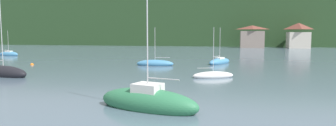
{
  "coord_description": "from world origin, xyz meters",
  "views": [
    {
      "loc": [
        5.15,
        17.5,
        4.81
      ],
      "look_at": [
        0.0,
        45.64,
        1.91
      ],
      "focal_mm": 32.95,
      "sensor_mm": 36.0,
      "label": 1
    }
  ],
  "objects_px": {
    "sailboat_far_3": "(220,62)",
    "sailboat_far_8": "(9,54)",
    "shore_building_westcentral": "(298,36)",
    "sailboat_near_2": "(148,102)",
    "sailboat_far_7": "(155,64)",
    "shore_building_west": "(252,37)",
    "mooring_buoy_near": "(32,65)",
    "sailboat_mid_5": "(213,76)",
    "sailboat_mid_1": "(4,73)"
  },
  "relations": [
    {
      "from": "sailboat_mid_1",
      "to": "sailboat_far_7",
      "type": "bearing_deg",
      "value": 58.26
    },
    {
      "from": "shore_building_west",
      "to": "sailboat_far_3",
      "type": "bearing_deg",
      "value": -100.25
    },
    {
      "from": "shore_building_west",
      "to": "sailboat_far_3",
      "type": "distance_m",
      "value": 49.53
    },
    {
      "from": "sailboat_far_8",
      "to": "sailboat_far_3",
      "type": "bearing_deg",
      "value": -5.3
    },
    {
      "from": "shore_building_westcentral",
      "to": "sailboat_far_8",
      "type": "xyz_separation_m",
      "value": [
        -64.34,
        -41.33,
        -3.33
      ]
    },
    {
      "from": "shore_building_westcentral",
      "to": "mooring_buoy_near",
      "type": "bearing_deg",
      "value": -131.18
    },
    {
      "from": "sailboat_mid_1",
      "to": "sailboat_far_3",
      "type": "relative_size",
      "value": 1.5
    },
    {
      "from": "shore_building_west",
      "to": "shore_building_westcentral",
      "type": "distance_m",
      "value": 13.34
    },
    {
      "from": "sailboat_mid_5",
      "to": "shore_building_west",
      "type": "bearing_deg",
      "value": 60.08
    },
    {
      "from": "shore_building_westcentral",
      "to": "sailboat_mid_1",
      "type": "bearing_deg",
      "value": -123.88
    },
    {
      "from": "sailboat_far_8",
      "to": "shore_building_westcentral",
      "type": "bearing_deg",
      "value": 38.64
    },
    {
      "from": "shore_building_west",
      "to": "sailboat_far_7",
      "type": "relative_size",
      "value": 1.26
    },
    {
      "from": "sailboat_mid_1",
      "to": "sailboat_far_7",
      "type": "relative_size",
      "value": 1.51
    },
    {
      "from": "sailboat_far_3",
      "to": "sailboat_near_2",
      "type": "bearing_deg",
      "value": -158.6
    },
    {
      "from": "shore_building_westcentral",
      "to": "sailboat_near_2",
      "type": "bearing_deg",
      "value": -108.41
    },
    {
      "from": "shore_building_west",
      "to": "sailboat_mid_1",
      "type": "xyz_separation_m",
      "value": [
        -31.79,
        -66.08,
        -2.89
      ]
    },
    {
      "from": "sailboat_near_2",
      "to": "mooring_buoy_near",
      "type": "height_order",
      "value": "sailboat_near_2"
    },
    {
      "from": "sailboat_far_8",
      "to": "sailboat_mid_1",
      "type": "bearing_deg",
      "value": -47.34
    },
    {
      "from": "sailboat_far_3",
      "to": "mooring_buoy_near",
      "type": "height_order",
      "value": "sailboat_far_3"
    },
    {
      "from": "shore_building_west",
      "to": "sailboat_near_2",
      "type": "bearing_deg",
      "value": -99.4
    },
    {
      "from": "sailboat_mid_1",
      "to": "sailboat_far_7",
      "type": "xyz_separation_m",
      "value": [
        13.92,
        13.32,
        -0.1
      ]
    },
    {
      "from": "sailboat_mid_5",
      "to": "sailboat_near_2",
      "type": "bearing_deg",
      "value": -125.57
    },
    {
      "from": "shore_building_westcentral",
      "to": "sailboat_far_3",
      "type": "xyz_separation_m",
      "value": [
        -22.08,
        -49.71,
        -3.33
      ]
    },
    {
      "from": "shore_building_westcentral",
      "to": "sailboat_mid_1",
      "type": "distance_m",
      "value": 80.94
    },
    {
      "from": "sailboat_far_3",
      "to": "sailboat_far_8",
      "type": "distance_m",
      "value": 43.09
    },
    {
      "from": "sailboat_far_3",
      "to": "sailboat_mid_5",
      "type": "height_order",
      "value": "sailboat_far_3"
    },
    {
      "from": "shore_building_westcentral",
      "to": "sailboat_mid_1",
      "type": "height_order",
      "value": "sailboat_mid_1"
    },
    {
      "from": "shore_building_westcentral",
      "to": "sailboat_far_8",
      "type": "distance_m",
      "value": 76.55
    },
    {
      "from": "shore_building_west",
      "to": "shore_building_westcentral",
      "type": "height_order",
      "value": "shore_building_westcentral"
    },
    {
      "from": "shore_building_westcentral",
      "to": "sailboat_far_3",
      "type": "distance_m",
      "value": 54.5
    },
    {
      "from": "mooring_buoy_near",
      "to": "shore_building_west",
      "type": "bearing_deg",
      "value": 56.96
    },
    {
      "from": "shore_building_west",
      "to": "sailboat_mid_5",
      "type": "relative_size",
      "value": 1.31
    },
    {
      "from": "shore_building_westcentral",
      "to": "sailboat_mid_5",
      "type": "bearing_deg",
      "value": -109.36
    },
    {
      "from": "sailboat_far_3",
      "to": "sailboat_mid_5",
      "type": "distance_m",
      "value": 14.41
    },
    {
      "from": "shore_building_west",
      "to": "sailboat_mid_5",
      "type": "xyz_separation_m",
      "value": [
        -9.25,
        -63.05,
        -3.04
      ]
    },
    {
      "from": "shore_building_westcentral",
      "to": "sailboat_far_7",
      "type": "distance_m",
      "value": 62.28
    },
    {
      "from": "sailboat_mid_5",
      "to": "mooring_buoy_near",
      "type": "height_order",
      "value": "sailboat_mid_5"
    },
    {
      "from": "shore_building_west",
      "to": "sailboat_mid_1",
      "type": "height_order",
      "value": "sailboat_mid_1"
    },
    {
      "from": "sailboat_mid_1",
      "to": "mooring_buoy_near",
      "type": "relative_size",
      "value": 17.55
    },
    {
      "from": "shore_building_westcentral",
      "to": "sailboat_mid_5",
      "type": "xyz_separation_m",
      "value": [
        -22.53,
        -64.11,
        -3.42
      ]
    },
    {
      "from": "mooring_buoy_near",
      "to": "sailboat_near_2",
      "type": "bearing_deg",
      "value": -43.9
    },
    {
      "from": "shore_building_westcentral",
      "to": "sailboat_far_7",
      "type": "height_order",
      "value": "shore_building_westcentral"
    },
    {
      "from": "sailboat_mid_5",
      "to": "sailboat_far_8",
      "type": "bearing_deg",
      "value": 129.83
    },
    {
      "from": "sailboat_near_2",
      "to": "sailboat_mid_1",
      "type": "bearing_deg",
      "value": -12.99
    },
    {
      "from": "sailboat_near_2",
      "to": "sailboat_far_3",
      "type": "bearing_deg",
      "value": -80.49
    },
    {
      "from": "sailboat_near_2",
      "to": "sailboat_far_8",
      "type": "height_order",
      "value": "sailboat_near_2"
    },
    {
      "from": "shore_building_westcentral",
      "to": "sailboat_mid_5",
      "type": "height_order",
      "value": "shore_building_westcentral"
    },
    {
      "from": "shore_building_west",
      "to": "mooring_buoy_near",
      "type": "relative_size",
      "value": 14.65
    },
    {
      "from": "sailboat_far_7",
      "to": "sailboat_near_2",
      "type": "bearing_deg",
      "value": 98.83
    },
    {
      "from": "sailboat_far_3",
      "to": "sailboat_far_7",
      "type": "relative_size",
      "value": 1.01
    }
  ]
}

